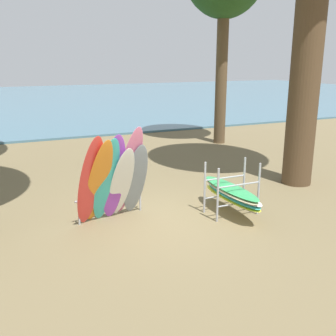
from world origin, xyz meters
name	(u,v)px	position (x,y,z in m)	size (l,w,h in m)	color
ground_plane	(150,221)	(0.00, 0.00, 0.00)	(80.00, 80.00, 0.00)	brown
lake_water	(30,101)	(0.00, 28.30, 0.05)	(80.00, 36.00, 0.10)	#477084
leaning_board_pile	(113,180)	(-0.76, 0.25, 1.00)	(1.77, 1.29, 2.21)	red
board_storage_rack	(232,192)	(1.93, -0.34, 0.52)	(1.15, 2.12, 1.25)	#9EA0A5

